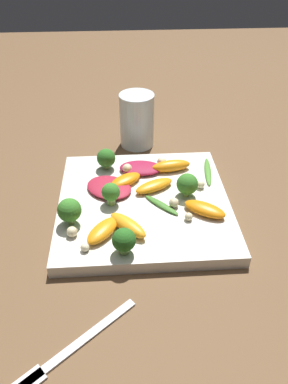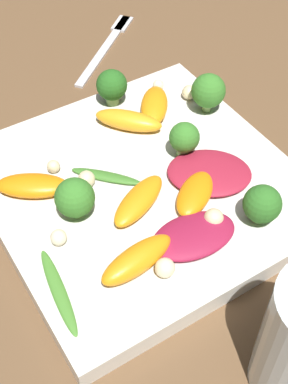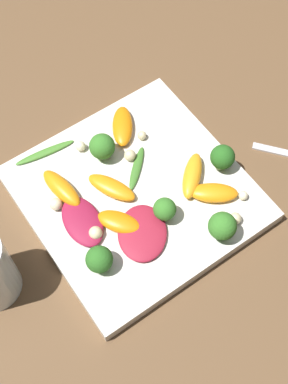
{
  "view_description": "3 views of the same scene",
  "coord_description": "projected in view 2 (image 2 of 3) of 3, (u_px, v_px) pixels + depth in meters",
  "views": [
    {
      "loc": [
        0.51,
        -0.03,
        0.43
      ],
      "look_at": [
        0.01,
        -0.0,
        0.04
      ],
      "focal_mm": 35.0,
      "sensor_mm": 36.0,
      "label": 1
    },
    {
      "loc": [
        -0.31,
        0.19,
        0.41
      ],
      "look_at": [
        -0.02,
        0.01,
        0.03
      ],
      "focal_mm": 50.0,
      "sensor_mm": 36.0,
      "label": 2
    },
    {
      "loc": [
        -0.2,
        -0.3,
        0.69
      ],
      "look_at": [
        0.0,
        -0.01,
        0.04
      ],
      "focal_mm": 50.0,
      "sensor_mm": 36.0,
      "label": 3
    }
  ],
  "objects": [
    {
      "name": "macadamia_nut_2",
      "position": [
        158.0,
        85.0,
        0.63
      ],
      "size": [
        0.01,
        0.01,
        0.01
      ],
      "color": "beige",
      "rests_on": "plate"
    },
    {
      "name": "broccoli_floret_4",
      "position": [
        262.0,
        204.0,
        0.49
      ],
      "size": [
        0.04,
        0.04,
        0.04
      ],
      "color": "#7A9E51",
      "rests_on": "plate"
    },
    {
      "name": "orange_segment_0",
      "position": [
        128.0,
        120.0,
        0.58
      ],
      "size": [
        0.07,
        0.07,
        0.02
      ],
      "color": "orange",
      "rests_on": "plate"
    },
    {
      "name": "macadamia_nut_0",
      "position": [
        214.0,
        218.0,
        0.49
      ],
      "size": [
        0.02,
        0.02,
        0.02
      ],
      "color": "beige",
      "rests_on": "plate"
    },
    {
      "name": "orange_segment_5",
      "position": [
        139.0,
        200.0,
        0.51
      ],
      "size": [
        0.06,
        0.08,
        0.02
      ],
      "color": "orange",
      "rests_on": "plate"
    },
    {
      "name": "broccoli_floret_1",
      "position": [
        208.0,
        91.0,
        0.59
      ],
      "size": [
        0.04,
        0.04,
        0.05
      ],
      "color": "#7A9E51",
      "rests_on": "plate"
    },
    {
      "name": "fork",
      "position": [
        110.0,
        40.0,
        0.74
      ],
      "size": [
        0.13,
        0.15,
        0.01
      ],
      "color": "silver",
      "rests_on": "ground_plane"
    },
    {
      "name": "macadamia_nut_5",
      "position": [
        87.0,
        179.0,
        0.53
      ],
      "size": [
        0.02,
        0.02,
        0.02
      ],
      "color": "beige",
      "rests_on": "plate"
    },
    {
      "name": "broccoli_floret_3",
      "position": [
        75.0,
        198.0,
        0.49
      ],
      "size": [
        0.04,
        0.04,
        0.04
      ],
      "color": "#84AD5B",
      "rests_on": "plate"
    },
    {
      "name": "orange_segment_4",
      "position": [
        33.0,
        186.0,
        0.52
      ],
      "size": [
        0.07,
        0.08,
        0.02
      ],
      "color": "orange",
      "rests_on": "plate"
    },
    {
      "name": "broccoli_floret_0",
      "position": [
        184.0,
        139.0,
        0.55
      ],
      "size": [
        0.03,
        0.03,
        0.04
      ],
      "color": "#84AD5B",
      "rests_on": "plate"
    },
    {
      "name": "orange_segment_3",
      "position": [
        195.0,
        194.0,
        0.51
      ],
      "size": [
        0.06,
        0.07,
        0.02
      ],
      "color": "orange",
      "rests_on": "plate"
    },
    {
      "name": "macadamia_nut_6",
      "position": [
        165.0,
        268.0,
        0.46
      ],
      "size": [
        0.02,
        0.02,
        0.02
      ],
      "color": "beige",
      "rests_on": "plate"
    },
    {
      "name": "broccoli_floret_2",
      "position": [
        112.0,
        86.0,
        0.6
      ],
      "size": [
        0.04,
        0.04,
        0.04
      ],
      "color": "#7A9E51",
      "rests_on": "plate"
    },
    {
      "name": "orange_segment_2",
      "position": [
        154.0,
        105.0,
        0.6
      ],
      "size": [
        0.07,
        0.06,
        0.02
      ],
      "color": "orange",
      "rests_on": "plate"
    },
    {
      "name": "macadamia_nut_4",
      "position": [
        53.0,
        166.0,
        0.54
      ],
      "size": [
        0.01,
        0.01,
        0.01
      ],
      "color": "beige",
      "rests_on": "plate"
    },
    {
      "name": "orange_segment_1",
      "position": [
        137.0,
        259.0,
        0.46
      ],
      "size": [
        0.04,
        0.08,
        0.02
      ],
      "color": "orange",
      "rests_on": "plate"
    },
    {
      "name": "macadamia_nut_1",
      "position": [
        59.0,
        237.0,
        0.48
      ],
      "size": [
        0.02,
        0.02,
        0.02
      ],
      "color": "beige",
      "rests_on": "plate"
    },
    {
      "name": "plate",
      "position": [
        142.0,
        188.0,
        0.55
      ],
      "size": [
        0.3,
        0.3,
        0.02
      ],
      "color": "silver",
      "rests_on": "ground_plane"
    },
    {
      "name": "arugula_sprig_1",
      "position": [
        106.0,
        176.0,
        0.54
      ],
      "size": [
        0.06,
        0.06,
        0.01
      ],
      "color": "#3D7528",
      "rests_on": "plate"
    },
    {
      "name": "radicchio_leaf_1",
      "position": [
        209.0,
        173.0,
        0.54
      ],
      "size": [
        0.1,
        0.11,
        0.01
      ],
      "color": "maroon",
      "rests_on": "plate"
    },
    {
      "name": "radicchio_leaf_0",
      "position": [
        189.0,
        238.0,
        0.48
      ],
      "size": [
        0.06,
        0.09,
        0.01
      ],
      "color": "maroon",
      "rests_on": "plate"
    },
    {
      "name": "ground_plane",
      "position": [
        142.0,
        195.0,
        0.55
      ],
      "size": [
        2.4,
        2.4,
        0.0
      ],
      "primitive_type": "plane",
      "color": "brown"
    },
    {
      "name": "arugula_sprig_0",
      "position": [
        58.0,
        291.0,
        0.45
      ],
      "size": [
        0.09,
        0.02,
        0.01
      ],
      "color": "#47842D",
      "rests_on": "plate"
    },
    {
      "name": "macadamia_nut_3",
      "position": [
        189.0,
        92.0,
        0.62
      ],
      "size": [
        0.02,
        0.02,
        0.02
      ],
      "color": "beige",
      "rests_on": "plate"
    }
  ]
}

